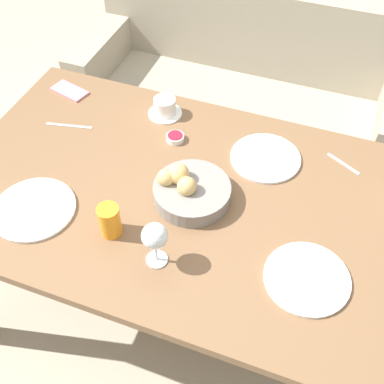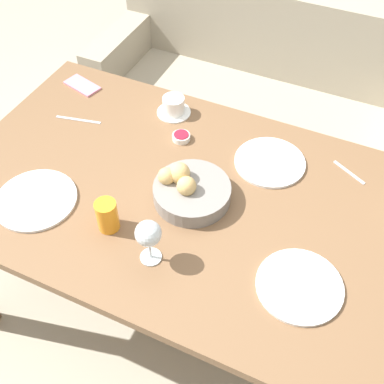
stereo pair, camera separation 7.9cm
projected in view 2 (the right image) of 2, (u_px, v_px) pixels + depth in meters
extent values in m
plane|color=#A89E89|center=(186.00, 304.00, 2.14)|extent=(10.00, 10.00, 0.00)
cube|color=brown|center=(184.00, 196.00, 1.59)|extent=(1.58, 0.95, 0.03)
cube|color=brown|center=(86.00, 139.00, 2.33)|extent=(0.06, 0.06, 0.71)
cube|color=#9E937F|center=(251.00, 123.00, 2.64)|extent=(1.65, 0.70, 0.41)
cube|color=#9E937F|center=(276.00, 30.00, 2.47)|extent=(1.65, 0.20, 0.45)
cube|color=#9E937F|center=(130.00, 74.00, 2.78)|extent=(0.14, 0.70, 0.61)
cylinder|color=gray|center=(192.00, 193.00, 1.54)|extent=(0.25, 0.25, 0.05)
sphere|color=tan|center=(187.00, 186.00, 1.50)|extent=(0.06, 0.06, 0.06)
sphere|color=tan|center=(166.00, 176.00, 1.53)|extent=(0.06, 0.06, 0.06)
sphere|color=tan|center=(179.00, 173.00, 1.53)|extent=(0.07, 0.07, 0.07)
cylinder|color=white|center=(36.00, 200.00, 1.55)|extent=(0.26, 0.26, 0.01)
cylinder|color=white|center=(300.00, 286.00, 1.34)|extent=(0.25, 0.25, 0.01)
cylinder|color=white|center=(270.00, 162.00, 1.66)|extent=(0.25, 0.25, 0.01)
cylinder|color=orange|center=(107.00, 216.00, 1.44)|extent=(0.07, 0.07, 0.11)
cylinder|color=silver|center=(151.00, 257.00, 1.41)|extent=(0.06, 0.06, 0.00)
cylinder|color=silver|center=(150.00, 249.00, 1.38)|extent=(0.01, 0.01, 0.07)
sphere|color=silver|center=(148.00, 233.00, 1.32)|extent=(0.08, 0.08, 0.08)
cylinder|color=white|center=(174.00, 112.00, 1.84)|extent=(0.13, 0.13, 0.01)
cylinder|color=white|center=(174.00, 105.00, 1.82)|extent=(0.08, 0.08, 0.06)
cylinder|color=white|center=(181.00, 137.00, 1.74)|extent=(0.07, 0.07, 0.02)
cylinder|color=#A3192D|center=(181.00, 134.00, 1.73)|extent=(0.05, 0.05, 0.00)
cube|color=#B7B7BC|center=(78.00, 120.00, 1.82)|extent=(0.18, 0.05, 0.00)
cube|color=#B7B7BC|center=(349.00, 172.00, 1.64)|extent=(0.12, 0.07, 0.00)
cube|color=pink|center=(82.00, 85.00, 1.96)|extent=(0.16, 0.11, 0.01)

